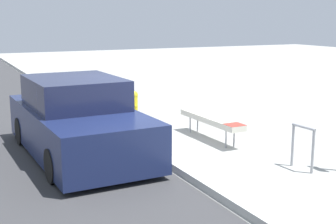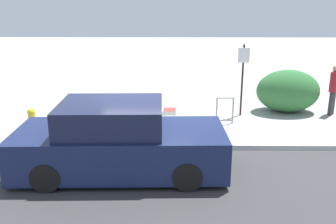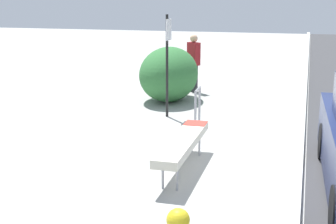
{
  "view_description": "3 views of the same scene",
  "coord_description": "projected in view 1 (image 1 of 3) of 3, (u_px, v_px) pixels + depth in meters",
  "views": [
    {
      "loc": [
        8.55,
        -3.74,
        2.75
      ],
      "look_at": [
        -0.93,
        0.89,
        0.61
      ],
      "focal_mm": 50.0,
      "sensor_mm": 36.0,
      "label": 1
    },
    {
      "loc": [
        0.65,
        -8.84,
        3.61
      ],
      "look_at": [
        0.51,
        1.14,
        0.63
      ],
      "focal_mm": 40.0,
      "sensor_mm": 36.0,
      "label": 2
    },
    {
      "loc": [
        -7.08,
        -0.05,
        2.65
      ],
      "look_at": [
        -0.35,
        1.96,
        0.93
      ],
      "focal_mm": 50.0,
      "sensor_mm": 36.0,
      "label": 3
    }
  ],
  "objects": [
    {
      "name": "ground_plane",
      "position": [
        149.0,
        153.0,
        9.68
      ],
      "size": [
        60.0,
        60.0,
        0.0
      ],
      "primitive_type": "plane",
      "color": "#9E9E99"
    },
    {
      "name": "curb",
      "position": [
        149.0,
        150.0,
        9.67
      ],
      "size": [
        60.0,
        0.2,
        0.13
      ],
      "color": "#B7B7B2",
      "rests_on": "ground_plane"
    },
    {
      "name": "bench",
      "position": [
        211.0,
        120.0,
        10.65
      ],
      "size": [
        2.21,
        0.42,
        0.54
      ],
      "rotation": [
        0.0,
        0.0,
        0.02
      ],
      "color": "#99999E",
      "rests_on": "ground_plane"
    },
    {
      "name": "parked_car_near",
      "position": [
        78.0,
        121.0,
        9.42
      ],
      "size": [
        4.51,
        2.03,
        1.57
      ],
      "rotation": [
        0.0,
        0.0,
        0.03
      ],
      "color": "black",
      "rests_on": "ground_plane"
    },
    {
      "name": "bike_rack",
      "position": [
        303.0,
        143.0,
        8.52
      ],
      "size": [
        0.55,
        0.08,
        0.83
      ],
      "rotation": [
        0.0,
        0.0,
        0.06
      ],
      "color": "#99999E",
      "rests_on": "ground_plane"
    },
    {
      "name": "fire_hydrant",
      "position": [
        134.0,
        104.0,
        12.91
      ],
      "size": [
        0.36,
        0.22,
        0.77
      ],
      "color": "gold",
      "rests_on": "ground_plane"
    }
  ]
}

